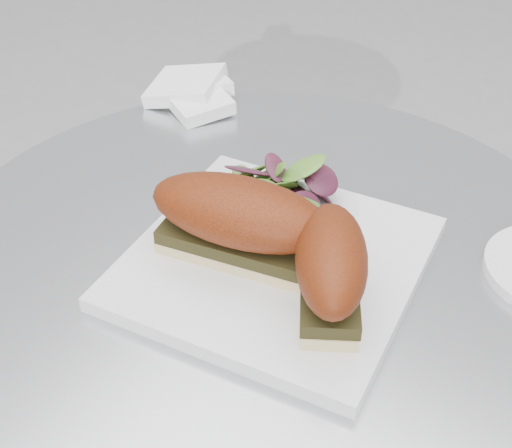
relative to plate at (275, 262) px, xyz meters
The scene contains 6 objects.
table 0.25m from the plate, 159.56° to the left, with size 0.70×0.70×0.73m.
plate is the anchor object (origin of this frame).
sandwich_left 0.06m from the plate, 152.52° to the right, with size 0.19×0.12×0.08m.
sandwich_right 0.09m from the plate, 18.69° to the right, with size 0.13×0.15×0.08m.
salad 0.10m from the plate, 123.72° to the left, with size 0.10×0.10×0.05m, color #609731, non-canonical shape.
napkin 0.35m from the plate, 141.97° to the left, with size 0.12×0.12×0.02m, color white, non-canonical shape.
Camera 1 is at (0.30, -0.45, 1.20)m, focal length 50.00 mm.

